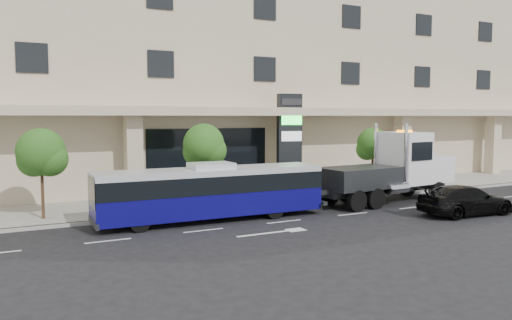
# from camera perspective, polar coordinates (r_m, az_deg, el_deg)

# --- Properties ---
(ground) EXTENTS (120.00, 120.00, 0.00)m
(ground) POSITION_cam_1_polar(r_m,az_deg,el_deg) (24.75, 1.45, -6.41)
(ground) COLOR black
(ground) RESTS_ON ground
(sidewalk) EXTENTS (120.00, 6.00, 0.15)m
(sidewalk) POSITION_cam_1_polar(r_m,az_deg,el_deg) (29.15, -3.24, -4.53)
(sidewalk) COLOR gray
(sidewalk) RESTS_ON ground
(curb) EXTENTS (120.00, 0.30, 0.15)m
(curb) POSITION_cam_1_polar(r_m,az_deg,el_deg) (26.48, -0.62, -5.49)
(curb) COLOR gray
(curb) RESTS_ON ground
(convention_center) EXTENTS (60.00, 17.60, 20.00)m
(convention_center) POSITION_cam_1_polar(r_m,az_deg,el_deg) (38.86, -9.66, 12.43)
(convention_center) COLOR #BBA78C
(convention_center) RESTS_ON ground
(tree_left) EXTENTS (2.27, 2.20, 4.22)m
(tree_left) POSITION_cam_1_polar(r_m,az_deg,el_deg) (25.04, -23.28, 0.51)
(tree_left) COLOR #422B19
(tree_left) RESTS_ON sidewalk
(tree_mid) EXTENTS (2.28, 2.20, 4.38)m
(tree_mid) POSITION_cam_1_polar(r_m,az_deg,el_deg) (26.75, -5.93, 1.46)
(tree_mid) COLOR #422B19
(tree_mid) RESTS_ON sidewalk
(tree_right) EXTENTS (2.10, 2.00, 4.04)m
(tree_right) POSITION_cam_1_polar(r_m,az_deg,el_deg) (32.69, 13.25, 1.60)
(tree_right) COLOR #422B19
(tree_right) RESTS_ON sidewalk
(city_bus) EXTENTS (10.86, 2.49, 2.74)m
(city_bus) POSITION_cam_1_polar(r_m,az_deg,el_deg) (23.53, -5.13, -3.58)
(city_bus) COLOR black
(city_bus) RESTS_ON ground
(tow_truck) EXTENTS (9.94, 3.13, 4.51)m
(tow_truck) POSITION_cam_1_polar(r_m,az_deg,el_deg) (29.49, 15.37, -1.10)
(tow_truck) COLOR #2D3033
(tow_truck) RESTS_ON ground
(black_sedan) EXTENTS (5.25, 2.45, 1.48)m
(black_sedan) POSITION_cam_1_polar(r_m,az_deg,el_deg) (27.00, 22.83, -4.24)
(black_sedan) COLOR black
(black_sedan) RESTS_ON ground
(signage_pylon) EXTENTS (1.62, 0.85, 6.18)m
(signage_pylon) POSITION_cam_1_polar(r_m,az_deg,el_deg) (31.87, 3.84, 2.09)
(signage_pylon) COLOR black
(signage_pylon) RESTS_ON sidewalk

